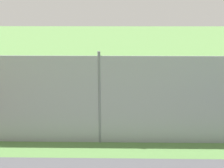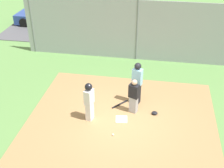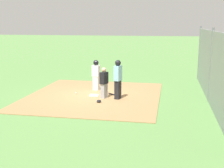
{
  "view_description": "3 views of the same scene",
  "coord_description": "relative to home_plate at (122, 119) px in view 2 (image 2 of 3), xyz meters",
  "views": [
    {
      "loc": [
        0.58,
        -14.05,
        4.64
      ],
      "look_at": [
        0.37,
        -1.14,
        1.01
      ],
      "focal_mm": 41.68,
      "sensor_mm": 36.0,
      "label": 1
    },
    {
      "loc": [
        -1.18,
        9.07,
        7.15
      ],
      "look_at": [
        0.53,
        -0.93,
        1.03
      ],
      "focal_mm": 47.68,
      "sensor_mm": 36.0,
      "label": 2
    },
    {
      "loc": [
        -13.87,
        -3.61,
        3.54
      ],
      "look_at": [
        -0.18,
        -0.94,
        0.68
      ],
      "focal_mm": 47.88,
      "sensor_mm": 36.0,
      "label": 3
    }
  ],
  "objects": [
    {
      "name": "ground_plane",
      "position": [
        0.0,
        0.0,
        -0.04
      ],
      "size": [
        140.0,
        140.0,
        0.0
      ],
      "primitive_type": "plane",
      "color": "#5B8947"
    },
    {
      "name": "dirt_infield",
      "position": [
        0.0,
        0.0,
        -0.03
      ],
      "size": [
        7.2,
        6.4,
        0.03
      ],
      "primitive_type": "cube",
      "color": "#9E774C",
      "rests_on": "ground_plane"
    },
    {
      "name": "home_plate",
      "position": [
        0.0,
        0.0,
        0.0
      ],
      "size": [
        0.49,
        0.49,
        0.02
      ],
      "primitive_type": "cube",
      "rotation": [
        0.0,
        0.0,
        0.13
      ],
      "color": "white",
      "rests_on": "dirt_infield"
    },
    {
      "name": "catcher",
      "position": [
        -0.39,
        -0.6,
        0.74
      ],
      "size": [
        0.45,
        0.38,
        1.46
      ],
      "rotation": [
        0.0,
        0.0,
        1.19
      ],
      "color": "#9E9EA3",
      "rests_on": "dirt_infield"
    },
    {
      "name": "umpire",
      "position": [
        -0.44,
        -1.27,
        0.97
      ],
      "size": [
        0.44,
        0.37,
        1.84
      ],
      "rotation": [
        0.0,
        0.0,
        1.24
      ],
      "color": "black",
      "rests_on": "dirt_infield"
    },
    {
      "name": "runner",
      "position": [
        1.21,
        0.18,
        0.9
      ],
      "size": [
        0.35,
        0.44,
        1.61
      ],
      "rotation": [
        0.0,
        0.0,
        2.87
      ],
      "color": "silver",
      "rests_on": "dirt_infield"
    },
    {
      "name": "baseball_bat",
      "position": [
        0.21,
        -0.97,
        0.02
      ],
      "size": [
        0.58,
        0.68,
        0.06
      ],
      "primitive_type": "cylinder",
      "rotation": [
        0.0,
        1.57,
        4.02
      ],
      "color": "black",
      "rests_on": "dirt_infield"
    },
    {
      "name": "catcher_mask",
      "position": [
        -1.24,
        -0.55,
        0.05
      ],
      "size": [
        0.24,
        0.2,
        0.12
      ],
      "primitive_type": "ellipsoid",
      "color": "black",
      "rests_on": "dirt_infield"
    },
    {
      "name": "baseball",
      "position": [
        0.17,
        0.98,
        0.03
      ],
      "size": [
        0.07,
        0.07,
        0.07
      ],
      "primitive_type": "sphere",
      "color": "white",
      "rests_on": "dirt_infield"
    },
    {
      "name": "backstop_fence",
      "position": [
        0.0,
        -5.43,
        1.56
      ],
      "size": [
        12.0,
        0.1,
        3.35
      ],
      "color": "#93999E",
      "rests_on": "ground_plane"
    },
    {
      "name": "parking_lot",
      "position": [
        0.0,
        -9.19,
        -0.02
      ],
      "size": [
        18.0,
        5.2,
        0.04
      ],
      "primitive_type": "cube",
      "color": "#515156",
      "rests_on": "ground_plane"
    },
    {
      "name": "parked_car_blue",
      "position": [
        6.54,
        -9.77,
        0.57
      ],
      "size": [
        4.23,
        1.95,
        1.28
      ],
      "rotation": [
        0.0,
        0.0,
        -0.02
      ],
      "color": "#28428C",
      "rests_on": "parking_lot"
    }
  ]
}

